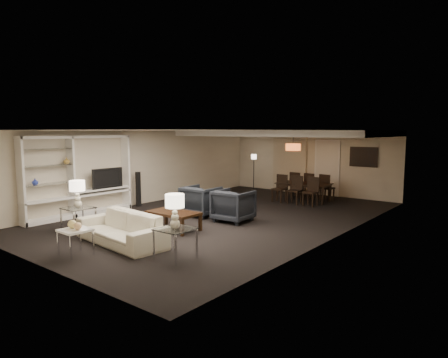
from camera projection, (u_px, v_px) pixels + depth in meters
floor at (224, 216)px, 11.67m from camera, size 11.00×11.00×0.00m
ceiling at (224, 130)px, 11.37m from camera, size 7.00×11.00×0.02m
wall_back at (311, 162)px, 15.78m from camera, size 7.00×0.02×2.50m
wall_front at (35, 199)px, 7.26m from camera, size 7.00×0.02×2.50m
wall_left at (145, 167)px, 13.69m from camera, size 0.02×11.00×2.50m
wall_right at (340, 184)px, 9.35m from camera, size 0.02×11.00×2.50m
ceiling_soffit at (286, 133)px, 14.09m from camera, size 7.00×4.00×0.20m
curtains at (290, 163)px, 16.28m from camera, size 1.50×0.12×2.40m
door at (327, 168)px, 15.35m from camera, size 0.90×0.05×2.10m
painting at (364, 157)px, 14.41m from camera, size 0.95×0.04×0.65m
media_unit at (79, 176)px, 11.57m from camera, size 0.38×3.40×2.35m
pendant_light at (293, 147)px, 13.97m from camera, size 0.52×0.52×0.24m
sofa at (121, 228)px, 8.80m from camera, size 2.44×1.14×0.69m
coffee_table at (174, 221)px, 10.05m from camera, size 1.32×0.80×0.47m
armchair_left at (201, 201)px, 11.72m from camera, size 1.00×1.02×0.88m
armchair_right at (233, 206)px, 10.97m from camera, size 1.00×1.03×0.88m
side_table_left at (79, 220)px, 9.86m from camera, size 0.65×0.65×0.61m
side_table_right at (175, 244)px, 7.75m from camera, size 0.67×0.67×0.61m
table_lamp_left at (77, 194)px, 9.78m from camera, size 0.41×0.41×0.67m
table_lamp_right at (175, 211)px, 7.67m from camera, size 0.41×0.41×0.67m
marble_table at (76, 242)px, 7.96m from camera, size 0.55×0.55×0.54m
gold_gourd_a at (72, 224)px, 7.98m from camera, size 0.17×0.17×0.17m
gold_gourd_b at (78, 226)px, 7.85m from camera, size 0.15×0.15×0.15m
television at (106, 178)px, 12.24m from camera, size 1.05×0.14×0.60m
vase_blue at (35, 182)px, 10.57m from camera, size 0.17×0.17×0.17m
vase_amber at (67, 161)px, 11.23m from camera, size 0.17×0.17×0.18m
floor_speaker at (138, 189)px, 13.17m from camera, size 0.13×0.13×1.15m
dining_table at (303, 192)px, 14.12m from camera, size 1.94×1.22×0.64m
chair_nl at (279, 188)px, 13.98m from camera, size 0.45×0.45×0.96m
chair_nm at (294, 190)px, 13.60m from camera, size 0.47×0.47×0.96m
chair_nr at (310, 192)px, 13.23m from camera, size 0.44×0.44×0.96m
chair_fl at (297, 185)px, 14.98m from camera, size 0.44×0.44×0.96m
chair_fm at (312, 186)px, 14.61m from camera, size 0.49×0.49×0.96m
chair_fr at (327, 187)px, 14.24m from camera, size 0.49×0.49×0.96m
floor_lamp at (254, 172)px, 16.71m from camera, size 0.23×0.23×1.51m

